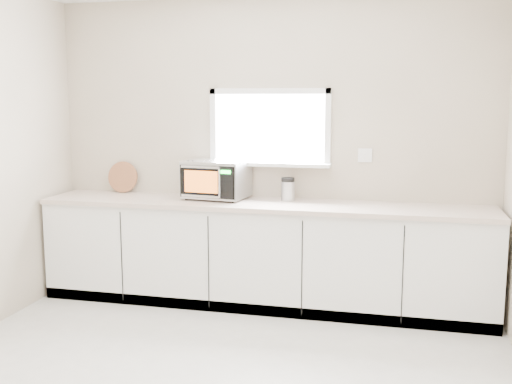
% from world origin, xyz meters
% --- Properties ---
extents(back_wall, '(4.00, 0.17, 2.70)m').
position_xyz_m(back_wall, '(0.00, 2.00, 1.36)').
color(back_wall, beige).
rests_on(back_wall, ground).
extents(cabinets, '(3.92, 0.60, 0.88)m').
position_xyz_m(cabinets, '(0.00, 1.70, 0.44)').
color(cabinets, white).
rests_on(cabinets, ground).
extents(countertop, '(3.92, 0.64, 0.04)m').
position_xyz_m(countertop, '(0.00, 1.69, 0.90)').
color(countertop, beige).
rests_on(countertop, cabinets).
extents(microwave, '(0.58, 0.49, 0.34)m').
position_xyz_m(microwave, '(-0.45, 1.79, 1.10)').
color(microwave, black).
rests_on(microwave, countertop).
extents(knife_block, '(0.14, 0.25, 0.35)m').
position_xyz_m(knife_block, '(-0.66, 1.75, 1.07)').
color(knife_block, '#4B2B1A').
rests_on(knife_block, countertop).
extents(cutting_board, '(0.30, 0.07, 0.30)m').
position_xyz_m(cutting_board, '(-1.43, 1.94, 1.07)').
color(cutting_board, '#9C683C').
rests_on(cutting_board, countertop).
extents(coffee_grinder, '(0.13, 0.13, 0.21)m').
position_xyz_m(coffee_grinder, '(0.20, 1.83, 1.02)').
color(coffee_grinder, '#B6B9BE').
rests_on(coffee_grinder, countertop).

